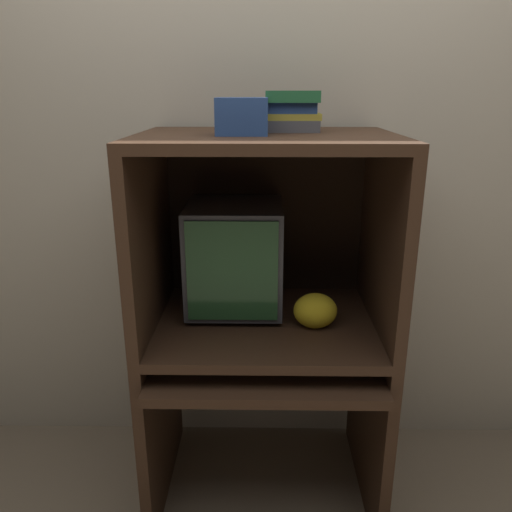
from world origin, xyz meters
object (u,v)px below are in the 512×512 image
(mouse, at_px, (303,359))
(snack_bag, at_px, (315,311))
(book_stack, at_px, (291,111))
(crt_monitor, at_px, (235,257))
(keyboard, at_px, (231,359))
(storage_box, at_px, (242,116))

(mouse, xyz_separation_m, snack_bag, (0.05, 0.09, 0.15))
(snack_bag, height_order, book_stack, book_stack)
(crt_monitor, relative_size, mouse, 7.19)
(snack_bag, distance_m, book_stack, 0.72)
(keyboard, relative_size, book_stack, 1.95)
(keyboard, bearing_deg, storage_box, 68.94)
(book_stack, xyz_separation_m, storage_box, (-0.17, -0.14, -0.01))
(keyboard, relative_size, mouse, 6.76)
(book_stack, relative_size, storage_box, 1.23)
(crt_monitor, distance_m, snack_bag, 0.38)
(crt_monitor, bearing_deg, mouse, -44.96)
(snack_bag, bearing_deg, keyboard, -161.88)
(book_stack, height_order, storage_box, book_stack)
(crt_monitor, relative_size, snack_bag, 2.66)
(keyboard, distance_m, snack_bag, 0.35)
(storage_box, bearing_deg, keyboard, -111.06)
(mouse, xyz_separation_m, book_stack, (-0.05, 0.24, 0.85))
(crt_monitor, bearing_deg, storage_box, -75.61)
(storage_box, bearing_deg, crt_monitor, 104.39)
(snack_bag, bearing_deg, book_stack, 122.85)
(crt_monitor, height_order, keyboard, crt_monitor)
(book_stack, distance_m, storage_box, 0.22)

